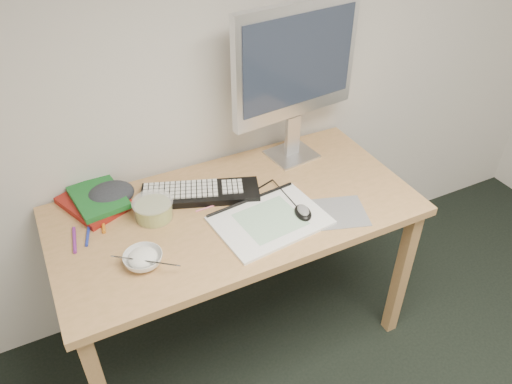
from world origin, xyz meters
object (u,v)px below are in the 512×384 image
at_px(sketchpad, 270,221).
at_px(monitor, 296,66).
at_px(keyboard, 200,193).
at_px(rice_bowl, 143,259).
at_px(desk, 236,224).

relative_size(sketchpad, monitor, 0.60).
xyz_separation_m(sketchpad, keyboard, (-0.17, 0.26, 0.01)).
bearing_deg(sketchpad, rice_bowl, 174.33).
distance_m(sketchpad, monitor, 0.62).
relative_size(monitor, rice_bowl, 5.04).
relative_size(sketchpad, rice_bowl, 3.04).
xyz_separation_m(desk, rice_bowl, (-0.40, -0.14, 0.10)).
height_order(desk, keyboard, keyboard).
distance_m(desk, rice_bowl, 0.44).
height_order(sketchpad, keyboard, keyboard).
xyz_separation_m(sketchpad, rice_bowl, (-0.48, -0.00, 0.01)).
height_order(desk, sketchpad, sketchpad).
bearing_deg(keyboard, rice_bowl, -118.96).
relative_size(desk, keyboard, 3.01).
bearing_deg(desk, rice_bowl, -161.32).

